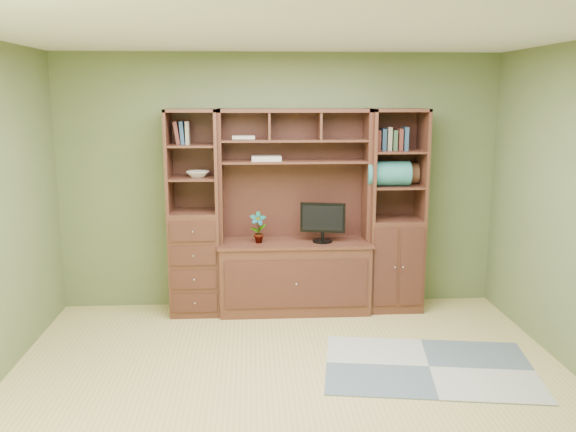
{
  "coord_description": "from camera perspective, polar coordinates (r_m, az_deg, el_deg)",
  "views": [
    {
      "loc": [
        -0.3,
        -4.22,
        2.18
      ],
      "look_at": [
        0.04,
        1.2,
        1.1
      ],
      "focal_mm": 38.0,
      "sensor_mm": 36.0,
      "label": 1
    }
  ],
  "objects": [
    {
      "name": "bowl",
      "position": [
        6.06,
        -8.43,
        3.91
      ],
      "size": [
        0.23,
        0.23,
        0.06
      ],
      "primitive_type": "imported",
      "color": "white",
      "rests_on": "left_tower"
    },
    {
      "name": "left_tower",
      "position": [
        6.13,
        -8.76,
        0.26
      ],
      "size": [
        0.5,
        0.45,
        2.05
      ],
      "primitive_type": "cube",
      "color": "#4F281B",
      "rests_on": "ground"
    },
    {
      "name": "monitor",
      "position": [
        6.07,
        3.27,
        0.08
      ],
      "size": [
        0.48,
        0.29,
        0.55
      ],
      "primitive_type": "cube",
      "rotation": [
        0.0,
        0.0,
        -0.21
      ],
      "color": "black",
      "rests_on": "center_hutch"
    },
    {
      "name": "blanket_teal",
      "position": [
        6.14,
        9.34,
        3.94
      ],
      "size": [
        0.43,
        0.25,
        0.25
      ],
      "primitive_type": "cube",
      "color": "#2D7672",
      "rests_on": "right_tower"
    },
    {
      "name": "magazines",
      "position": [
        6.07,
        -2.04,
        5.43
      ],
      "size": [
        0.29,
        0.21,
        0.04
      ],
      "primitive_type": "cube",
      "color": "beige",
      "rests_on": "center_hutch"
    },
    {
      "name": "rug",
      "position": [
        5.24,
        13.07,
        -13.59
      ],
      "size": [
        1.82,
        1.36,
        0.01
      ],
      "primitive_type": "cube",
      "rotation": [
        0.0,
        0.0,
        -0.16
      ],
      "color": "gray",
      "rests_on": "ground"
    },
    {
      "name": "room",
      "position": [
        4.32,
        0.49,
        -0.51
      ],
      "size": [
        4.6,
        4.1,
        2.64
      ],
      "color": "#D5BD70",
      "rests_on": "ground"
    },
    {
      "name": "orchid",
      "position": [
        6.06,
        -2.82,
        -1.08
      ],
      "size": [
        0.17,
        0.11,
        0.32
      ],
      "primitive_type": "imported",
      "color": "#A25537",
      "rests_on": "center_hutch"
    },
    {
      "name": "right_tower",
      "position": [
        6.27,
        9.99,
        0.48
      ],
      "size": [
        0.55,
        0.45,
        2.05
      ],
      "primitive_type": "cube",
      "color": "#4F281B",
      "rests_on": "ground"
    },
    {
      "name": "center_hutch",
      "position": [
        6.08,
        0.64,
        0.3
      ],
      "size": [
        1.54,
        0.53,
        2.05
      ],
      "primitive_type": "cube",
      "color": "#4F281B",
      "rests_on": "ground"
    },
    {
      "name": "blanket_red",
      "position": [
        6.3,
        10.3,
        3.94
      ],
      "size": [
        0.39,
        0.21,
        0.21
      ],
      "primitive_type": "cube",
      "color": "brown",
      "rests_on": "right_tower"
    }
  ]
}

